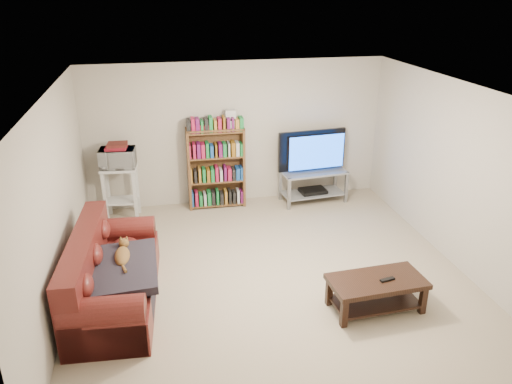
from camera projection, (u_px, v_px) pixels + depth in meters
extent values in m
plane|color=tan|center=(270.00, 273.00, 6.57)|extent=(5.00, 5.00, 0.00)
plane|color=white|center=(272.00, 91.00, 5.65)|extent=(5.00, 5.00, 0.00)
plane|color=beige|center=(237.00, 133.00, 8.37)|extent=(5.00, 0.00, 5.00)
plane|color=beige|center=(344.00, 309.00, 3.85)|extent=(5.00, 0.00, 5.00)
plane|color=beige|center=(56.00, 206.00, 5.65)|extent=(0.00, 5.00, 5.00)
plane|color=beige|center=(455.00, 174.00, 6.58)|extent=(0.00, 5.00, 5.00)
cube|color=#5A1B17|center=(117.00, 287.00, 5.91)|extent=(1.03, 2.12, 0.40)
cube|color=#5A1B17|center=(86.00, 271.00, 5.77)|extent=(0.40, 2.08, 0.87)
cube|color=#5A1B17|center=(105.00, 333.00, 5.05)|extent=(0.86, 0.30, 0.52)
cube|color=#5A1B17|center=(124.00, 246.00, 6.72)|extent=(0.86, 0.30, 0.52)
cube|color=#26222B|center=(121.00, 269.00, 5.66)|extent=(0.82, 1.05, 0.18)
cube|color=black|center=(377.00, 281.00, 5.71)|extent=(1.13, 0.61, 0.06)
cube|color=black|center=(375.00, 301.00, 5.82)|extent=(1.01, 0.55, 0.03)
cube|color=black|center=(344.00, 313.00, 5.48)|extent=(0.07, 0.07, 0.34)
cube|color=black|center=(423.00, 300.00, 5.71)|extent=(0.07, 0.07, 0.34)
cube|color=black|center=(329.00, 292.00, 5.87)|extent=(0.07, 0.07, 0.34)
cube|color=black|center=(404.00, 280.00, 6.09)|extent=(0.07, 0.07, 0.34)
cube|color=black|center=(387.00, 279.00, 5.67)|extent=(0.19, 0.09, 0.02)
cube|color=#999EA3|center=(314.00, 172.00, 8.55)|extent=(1.15, 0.60, 0.03)
cube|color=#999EA3|center=(313.00, 193.00, 8.70)|extent=(1.10, 0.57, 0.02)
cube|color=gray|center=(289.00, 194.00, 8.32)|extent=(0.05, 0.05, 0.56)
cube|color=gray|center=(346.00, 187.00, 8.60)|extent=(0.05, 0.05, 0.56)
cube|color=gray|center=(280.00, 185.00, 8.71)|extent=(0.05, 0.05, 0.56)
cube|color=gray|center=(335.00, 179.00, 8.99)|extent=(0.05, 0.05, 0.56)
imported|color=black|center=(315.00, 152.00, 8.41)|extent=(1.21, 0.27, 0.69)
cube|color=black|center=(313.00, 191.00, 8.69)|extent=(0.47, 0.35, 0.06)
cube|color=brown|center=(189.00, 170.00, 8.24)|extent=(0.04, 0.30, 1.37)
cube|color=brown|center=(243.00, 166.00, 8.39)|extent=(0.04, 0.30, 1.37)
cube|color=brown|center=(215.00, 129.00, 8.06)|extent=(0.95, 0.31, 0.03)
cube|color=maroon|center=(202.00, 126.00, 8.00)|extent=(0.28, 0.22, 0.07)
cube|color=silver|center=(119.00, 168.00, 7.81)|extent=(0.58, 0.45, 0.04)
cube|color=silver|center=(122.00, 200.00, 8.02)|extent=(0.52, 0.40, 0.03)
cube|color=silver|center=(105.00, 198.00, 7.81)|extent=(0.05, 0.05, 0.83)
cube|color=silver|center=(135.00, 197.00, 7.86)|extent=(0.05, 0.05, 0.83)
cube|color=silver|center=(108.00, 191.00, 8.10)|extent=(0.05, 0.05, 0.83)
cube|color=silver|center=(137.00, 189.00, 8.15)|extent=(0.05, 0.05, 0.83)
imported|color=silver|center=(118.00, 158.00, 7.75)|extent=(0.57, 0.41, 0.30)
cube|color=maroon|center=(116.00, 147.00, 7.68)|extent=(0.34, 0.31, 0.05)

